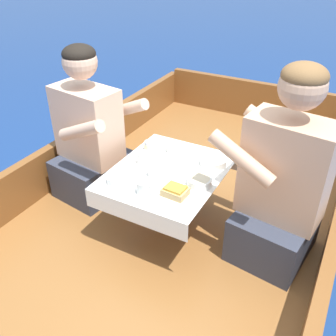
# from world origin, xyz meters

# --- Properties ---
(ground_plane) EXTENTS (60.00, 60.00, 0.00)m
(ground_plane) POSITION_xyz_m (0.00, 0.00, 0.00)
(ground_plane) COLOR navy
(boat_deck) EXTENTS (1.81, 3.27, 0.31)m
(boat_deck) POSITION_xyz_m (0.00, 0.00, 0.16)
(boat_deck) COLOR brown
(boat_deck) RESTS_ON ground_plane
(gunwale_port) EXTENTS (0.06, 3.27, 0.29)m
(gunwale_port) POSITION_xyz_m (-0.88, 0.00, 0.46)
(gunwale_port) COLOR brown
(gunwale_port) RESTS_ON boat_deck
(gunwale_starboard) EXTENTS (0.06, 3.27, 0.29)m
(gunwale_starboard) POSITION_xyz_m (0.88, 0.00, 0.46)
(gunwale_starboard) COLOR brown
(gunwale_starboard) RESTS_ON boat_deck
(bow_coaming) EXTENTS (1.69, 0.06, 0.34)m
(bow_coaming) POSITION_xyz_m (0.00, 1.61, 0.48)
(bow_coaming) COLOR brown
(bow_coaming) RESTS_ON boat_deck
(cockpit_table) EXTENTS (0.58, 0.70, 0.37)m
(cockpit_table) POSITION_xyz_m (0.00, -0.12, 0.64)
(cockpit_table) COLOR #B2B2B7
(cockpit_table) RESTS_ON boat_deck
(person_port) EXTENTS (0.56, 0.50, 0.96)m
(person_port) POSITION_xyz_m (-0.59, -0.05, 0.69)
(person_port) COLOR #333847
(person_port) RESTS_ON boat_deck
(person_starboard) EXTENTS (0.56, 0.50, 1.03)m
(person_starboard) POSITION_xyz_m (0.59, -0.05, 0.73)
(person_starboard) COLOR #333847
(person_starboard) RESTS_ON boat_deck
(plate_sandwich) EXTENTS (0.17, 0.17, 0.01)m
(plate_sandwich) POSITION_xyz_m (0.14, -0.31, 0.69)
(plate_sandwich) COLOR silver
(plate_sandwich) RESTS_ON cockpit_table
(plate_bread) EXTENTS (0.16, 0.16, 0.01)m
(plate_bread) POSITION_xyz_m (0.03, -0.04, 0.69)
(plate_bread) COLOR silver
(plate_bread) RESTS_ON cockpit_table
(sandwich) EXTENTS (0.12, 0.10, 0.05)m
(sandwich) POSITION_xyz_m (0.14, -0.31, 0.72)
(sandwich) COLOR tan
(sandwich) RESTS_ON plate_sandwich
(bowl_port_near) EXTENTS (0.15, 0.15, 0.04)m
(bowl_port_near) POSITION_xyz_m (0.19, 0.06, 0.71)
(bowl_port_near) COLOR silver
(bowl_port_near) RESTS_ON cockpit_table
(bowl_starboard_near) EXTENTS (0.13, 0.13, 0.04)m
(bowl_starboard_near) POSITION_xyz_m (-0.17, -0.33, 0.71)
(bowl_starboard_near) COLOR silver
(bowl_starboard_near) RESTS_ON cockpit_table
(bowl_center_far) EXTENTS (0.11, 0.11, 0.04)m
(bowl_center_far) POSITION_xyz_m (-0.06, 0.09, 0.71)
(bowl_center_far) COLOR silver
(bowl_center_far) RESTS_ON cockpit_table
(bowl_port_far) EXTENTS (0.13, 0.13, 0.04)m
(bowl_port_far) POSITION_xyz_m (0.20, -0.16, 0.71)
(bowl_port_far) COLOR silver
(bowl_port_far) RESTS_ON cockpit_table
(coffee_cup_port) EXTENTS (0.09, 0.07, 0.07)m
(coffee_cup_port) POSITION_xyz_m (-0.16, -0.12, 0.72)
(coffee_cup_port) COLOR silver
(coffee_cup_port) RESTS_ON cockpit_table
(coffee_cup_starboard) EXTENTS (0.10, 0.08, 0.06)m
(coffee_cup_starboard) POSITION_xyz_m (-0.04, -0.19, 0.72)
(coffee_cup_starboard) COLOR silver
(coffee_cup_starboard) RESTS_ON cockpit_table
(coffee_cup_center) EXTENTS (0.10, 0.07, 0.07)m
(coffee_cup_center) POSITION_xyz_m (-0.01, -0.36, 0.72)
(coffee_cup_center) COLOR silver
(coffee_cup_center) RESTS_ON cockpit_table
(tin_can) EXTENTS (0.07, 0.07, 0.05)m
(tin_can) POSITION_xyz_m (-0.21, 0.03, 0.71)
(tin_can) COLOR silver
(tin_can) RESTS_ON cockpit_table
(utensil_spoon_center) EXTENTS (0.08, 0.16, 0.01)m
(utensil_spoon_center) POSITION_xyz_m (0.21, -0.02, 0.69)
(utensil_spoon_center) COLOR silver
(utensil_spoon_center) RESTS_ON cockpit_table
(utensil_knife_port) EXTENTS (0.17, 0.04, 0.00)m
(utensil_knife_port) POSITION_xyz_m (0.08, -0.16, 0.69)
(utensil_knife_port) COLOR silver
(utensil_knife_port) RESTS_ON cockpit_table
(utensil_knife_starboard) EXTENTS (0.16, 0.09, 0.00)m
(utensil_knife_starboard) POSITION_xyz_m (-0.08, -0.02, 0.69)
(utensil_knife_starboard) COLOR silver
(utensil_knife_starboard) RESTS_ON cockpit_table
(utensil_spoon_starboard) EXTENTS (0.07, 0.17, 0.01)m
(utensil_spoon_starboard) POSITION_xyz_m (0.17, -0.02, 0.69)
(utensil_spoon_starboard) COLOR silver
(utensil_spoon_starboard) RESTS_ON cockpit_table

